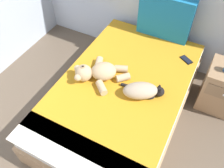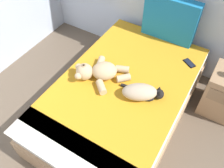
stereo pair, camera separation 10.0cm
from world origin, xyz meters
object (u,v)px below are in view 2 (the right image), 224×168
(patterned_cushion, at_px, (170,19))
(teddy_bear, at_px, (99,72))
(cell_phone, at_px, (189,63))
(cat, at_px, (142,92))
(bed, at_px, (122,99))

(patterned_cushion, height_order, teddy_bear, patterned_cushion)
(patterned_cushion, height_order, cell_phone, patterned_cushion)
(cat, height_order, cell_phone, cat)
(cell_phone, bearing_deg, patterned_cushion, 143.39)
(bed, bearing_deg, cat, -13.35)
(cat, bearing_deg, bed, 166.65)
(cell_phone, bearing_deg, bed, -126.87)
(cat, relative_size, cell_phone, 2.70)
(bed, height_order, cat, cat)
(bed, distance_m, patterned_cushion, 1.09)
(cell_phone, bearing_deg, teddy_bear, -137.26)
(bed, xyz_separation_m, patterned_cushion, (0.08, 0.95, 0.53))
(bed, relative_size, teddy_bear, 3.66)
(teddy_bear, relative_size, cell_phone, 3.48)
(cat, xyz_separation_m, teddy_bear, (-0.50, 0.01, 0.01))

